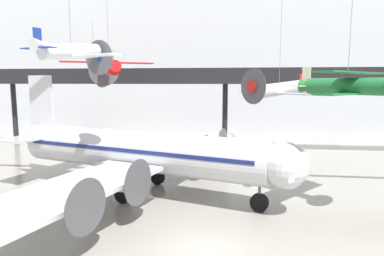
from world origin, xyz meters
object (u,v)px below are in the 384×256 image
at_px(airliner_silver_main, 137,152).
at_px(suspended_plane_white_twin, 71,52).
at_px(suspended_plane_red_highwing, 109,68).
at_px(suspended_plane_silver_racer, 279,89).
at_px(suspended_plane_green_biplane, 348,86).
at_px(suspended_plane_yellow_lowwing, 94,77).

xyz_separation_m(airliner_silver_main, suspended_plane_white_twin, (-2.52, -5.44, 7.51)).
distance_m(suspended_plane_red_highwing, suspended_plane_white_twin, 13.35).
xyz_separation_m(suspended_plane_silver_racer, suspended_plane_green_biplane, (3.09, -11.54, 0.51)).
distance_m(suspended_plane_silver_racer, suspended_plane_white_twin, 20.97).
relative_size(suspended_plane_silver_racer, suspended_plane_white_twin, 1.30).
height_order(suspended_plane_silver_racer, suspended_plane_red_highwing, suspended_plane_red_highwing).
xyz_separation_m(suspended_plane_red_highwing, suspended_plane_green_biplane, (20.37, -9.96, -1.68)).
bearing_deg(suspended_plane_red_highwing, suspended_plane_green_biplane, -145.99).
bearing_deg(suspended_plane_green_biplane, suspended_plane_silver_racer, 145.08).
relative_size(suspended_plane_green_biplane, suspended_plane_white_twin, 1.26).
relative_size(airliner_silver_main, suspended_plane_green_biplane, 2.96).
bearing_deg(suspended_plane_green_biplane, suspended_plane_white_twin, -129.89).
bearing_deg(suspended_plane_green_biplane, airliner_silver_main, -148.43).
xyz_separation_m(suspended_plane_green_biplane, suspended_plane_white_twin, (-17.82, -3.14, 2.15)).
xyz_separation_m(suspended_plane_yellow_lowwing, suspended_plane_green_biplane, (27.64, -23.16, -0.88)).
height_order(suspended_plane_yellow_lowwing, suspended_plane_white_twin, suspended_plane_white_twin).
height_order(suspended_plane_silver_racer, suspended_plane_green_biplane, suspended_plane_green_biplane).
height_order(suspended_plane_yellow_lowwing, suspended_plane_red_highwing, suspended_plane_red_highwing).
relative_size(airliner_silver_main, suspended_plane_white_twin, 3.72).
bearing_deg(suspended_plane_silver_racer, suspended_plane_white_twin, 4.35).
xyz_separation_m(suspended_plane_silver_racer, suspended_plane_white_twin, (-14.73, -14.68, 2.66)).
distance_m(suspended_plane_silver_racer, suspended_plane_red_highwing, 17.49).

